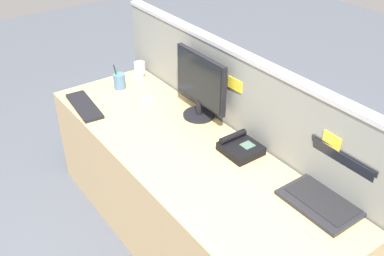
{
  "coord_description": "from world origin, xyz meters",
  "views": [
    {
      "loc": [
        1.69,
        -1.17,
        2.15
      ],
      "look_at": [
        0.0,
        0.05,
        0.82
      ],
      "focal_mm": 41.75,
      "sensor_mm": 36.0,
      "label": 1
    }
  ],
  "objects": [
    {
      "name": "desk",
      "position": [
        0.0,
        0.0,
        0.35
      ],
      "size": [
        2.15,
        0.71,
        0.7
      ],
      "primitive_type": "cube",
      "color": "tan",
      "rests_on": "ground_plane"
    },
    {
      "name": "pen_cup",
      "position": [
        -0.87,
        0.06,
        0.76
      ],
      "size": [
        0.08,
        0.08,
        0.18
      ],
      "color": "#4C7093",
      "rests_on": "desk"
    },
    {
      "name": "keyboard_main",
      "position": [
        -0.76,
        -0.26,
        0.71
      ],
      "size": [
        0.41,
        0.16,
        0.02
      ],
      "primitive_type": "cube",
      "rotation": [
        0.0,
        0.0,
        -0.09
      ],
      "color": "black",
      "rests_on": "desk"
    },
    {
      "name": "coffee_mug",
      "position": [
        -0.98,
        0.28,
        0.75
      ],
      "size": [
        0.12,
        0.08,
        0.1
      ],
      "color": "white",
      "rests_on": "desk"
    },
    {
      "name": "cubicle_divider",
      "position": [
        0.0,
        0.39,
        0.59
      ],
      "size": [
        2.38,
        0.08,
        1.18
      ],
      "color": "gray",
      "rests_on": "ground_plane"
    },
    {
      "name": "ground_plane",
      "position": [
        0.0,
        0.0,
        0.0
      ],
      "size": [
        10.0,
        10.0,
        0.0
      ],
      "primitive_type": "plane",
      "color": "#4C515B"
    },
    {
      "name": "desk_phone",
      "position": [
        0.2,
        0.23,
        0.73
      ],
      "size": [
        0.2,
        0.19,
        0.09
      ],
      "color": "black",
      "rests_on": "desk"
    },
    {
      "name": "cell_phone_white_slab",
      "position": [
        -0.6,
        0.11,
        0.71
      ],
      "size": [
        0.14,
        0.14,
        0.01
      ],
      "primitive_type": "cube",
      "rotation": [
        0.0,
        0.0,
        0.75
      ],
      "color": "silver",
      "rests_on": "desk"
    },
    {
      "name": "laptop",
      "position": [
        0.75,
        0.32,
        0.77
      ],
      "size": [
        0.36,
        0.28,
        0.27
      ],
      "color": "#232328",
      "rests_on": "desk"
    },
    {
      "name": "desktop_monitor",
      "position": [
        -0.24,
        0.29,
        0.92
      ],
      "size": [
        0.45,
        0.2,
        0.41
      ],
      "color": "black",
      "rests_on": "desk"
    }
  ]
}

